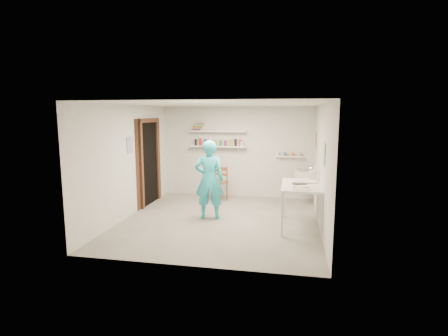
% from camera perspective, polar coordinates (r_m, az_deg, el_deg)
% --- Properties ---
extents(floor, '(4.00, 4.50, 0.02)m').
position_cam_1_polar(floor, '(7.38, -0.60, -8.63)').
color(floor, slate).
rests_on(floor, ground).
extents(ceiling, '(4.00, 4.50, 0.02)m').
position_cam_1_polar(ceiling, '(7.04, -0.63, 10.49)').
color(ceiling, silver).
rests_on(ceiling, wall_back).
extents(wall_back, '(4.00, 0.02, 2.40)m').
position_cam_1_polar(wall_back, '(9.32, 2.19, 2.65)').
color(wall_back, silver).
rests_on(wall_back, ground).
extents(wall_front, '(4.00, 0.02, 2.40)m').
position_cam_1_polar(wall_front, '(4.95, -5.90, -2.96)').
color(wall_front, silver).
rests_on(wall_front, ground).
extents(wall_left, '(0.02, 4.50, 2.40)m').
position_cam_1_polar(wall_left, '(7.77, -15.30, 1.08)').
color(wall_left, silver).
rests_on(wall_left, ground).
extents(wall_right, '(0.02, 4.50, 2.40)m').
position_cam_1_polar(wall_right, '(6.99, 15.73, 0.23)').
color(wall_right, silver).
rests_on(wall_right, ground).
extents(doorway_recess, '(0.02, 0.90, 2.00)m').
position_cam_1_polar(doorway_recess, '(8.73, -12.09, 0.71)').
color(doorway_recess, black).
rests_on(doorway_recess, wall_left).
extents(corridor_box, '(1.40, 1.50, 2.10)m').
position_cam_1_polar(corridor_box, '(9.03, -16.25, 1.13)').
color(corridor_box, brown).
rests_on(corridor_box, ground).
extents(door_lintel, '(0.06, 1.05, 0.10)m').
position_cam_1_polar(door_lintel, '(8.64, -12.20, 7.61)').
color(door_lintel, brown).
rests_on(door_lintel, wall_left).
extents(door_jamb_near, '(0.06, 0.10, 2.00)m').
position_cam_1_polar(door_jamb_near, '(8.27, -13.32, 0.22)').
color(door_jamb_near, brown).
rests_on(door_jamb_near, ground).
extents(door_jamb_far, '(0.06, 0.10, 2.00)m').
position_cam_1_polar(door_jamb_far, '(9.18, -10.76, 1.15)').
color(door_jamb_far, brown).
rests_on(door_jamb_far, ground).
extents(shelf_lower, '(1.50, 0.22, 0.03)m').
position_cam_1_polar(shelf_lower, '(9.27, -0.99, 3.55)').
color(shelf_lower, white).
rests_on(shelf_lower, wall_back).
extents(shelf_upper, '(1.50, 0.22, 0.03)m').
position_cam_1_polar(shelf_upper, '(9.24, -1.00, 6.02)').
color(shelf_upper, white).
rests_on(shelf_upper, wall_back).
extents(ledge_shelf, '(0.70, 0.14, 0.03)m').
position_cam_1_polar(ledge_shelf, '(9.13, 10.50, 1.87)').
color(ledge_shelf, white).
rests_on(ledge_shelf, wall_back).
extents(poster_left, '(0.01, 0.28, 0.36)m').
position_cam_1_polar(poster_left, '(7.77, -15.10, 3.69)').
color(poster_left, '#334C7F').
rests_on(poster_left, wall_left).
extents(poster_right_a, '(0.01, 0.34, 0.42)m').
position_cam_1_polar(poster_right_a, '(8.74, 14.75, 4.25)').
color(poster_right_a, '#995933').
rests_on(poster_right_a, wall_right).
extents(poster_right_b, '(0.01, 0.30, 0.38)m').
position_cam_1_polar(poster_right_b, '(6.41, 16.04, 2.16)').
color(poster_right_b, '#3F724C').
rests_on(poster_right_b, wall_right).
extents(belfast_sink, '(0.48, 0.60, 0.30)m').
position_cam_1_polar(belfast_sink, '(8.73, 13.01, -1.31)').
color(belfast_sink, white).
rests_on(belfast_sink, wall_right).
extents(man, '(0.67, 0.50, 1.67)m').
position_cam_1_polar(man, '(7.35, -2.42, -1.92)').
color(man, '#29BDD0').
rests_on(man, ground).
extents(wall_clock, '(0.30, 0.09, 0.30)m').
position_cam_1_polar(wall_clock, '(7.50, -1.77, 0.46)').
color(wall_clock, '#C8AD88').
rests_on(wall_clock, man).
extents(wooden_chair, '(0.58, 0.57, 0.99)m').
position_cam_1_polar(wooden_chair, '(8.83, -1.27, -2.34)').
color(wooden_chair, brown).
rests_on(wooden_chair, ground).
extents(work_table, '(0.77, 1.29, 0.86)m').
position_cam_1_polar(work_table, '(6.99, 12.52, -6.10)').
color(work_table, silver).
rests_on(work_table, ground).
extents(desk_lamp, '(0.16, 0.16, 0.16)m').
position_cam_1_polar(desk_lamp, '(7.37, 14.25, -0.22)').
color(desk_lamp, silver).
rests_on(desk_lamp, work_table).
extents(spray_cans, '(1.32, 0.06, 0.17)m').
position_cam_1_polar(spray_cans, '(9.26, -0.99, 4.17)').
color(spray_cans, black).
rests_on(spray_cans, shelf_lower).
extents(book_stack, '(0.30, 0.14, 0.20)m').
position_cam_1_polar(book_stack, '(9.36, -4.26, 6.73)').
color(book_stack, red).
rests_on(book_stack, shelf_upper).
extents(ledge_pots, '(0.48, 0.07, 0.09)m').
position_cam_1_polar(ledge_pots, '(9.12, 10.51, 2.24)').
color(ledge_pots, silver).
rests_on(ledge_pots, ledge_shelf).
extents(papers, '(0.30, 0.22, 0.02)m').
position_cam_1_polar(papers, '(6.89, 12.64, -2.54)').
color(papers, silver).
rests_on(papers, work_table).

